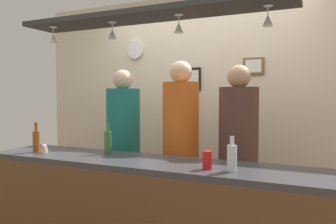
{
  "coord_description": "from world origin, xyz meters",
  "views": [
    {
      "loc": [
        1.24,
        -2.55,
        1.45
      ],
      "look_at": [
        0.0,
        0.1,
        1.3
      ],
      "focal_mm": 35.66,
      "sensor_mm": 36.0,
      "label": 1
    }
  ],
  "objects_px": {
    "bottle_soda_clear": "(232,157)",
    "picture_frame_crest": "(193,79)",
    "drink_can": "(207,160)",
    "person_right_brown_shirt": "(238,143)",
    "person_middle_orange_shirt": "(181,136)",
    "picture_frame_upper_small": "(253,66)",
    "cupcake": "(44,149)",
    "wall_clock": "(135,50)",
    "person_left_teal_shirt": "(123,136)",
    "bottle_beer_amber_tall": "(36,141)",
    "bottle_beer_green_import": "(108,141)"
  },
  "relations": [
    {
      "from": "bottle_soda_clear",
      "to": "picture_frame_crest",
      "type": "distance_m",
      "value": 1.81
    },
    {
      "from": "drink_can",
      "to": "person_right_brown_shirt",
      "type": "bearing_deg",
      "value": 87.4
    },
    {
      "from": "person_middle_orange_shirt",
      "to": "picture_frame_upper_small",
      "type": "relative_size",
      "value": 8.03
    },
    {
      "from": "drink_can",
      "to": "bottle_soda_clear",
      "type": "bearing_deg",
      "value": 1.08
    },
    {
      "from": "cupcake",
      "to": "picture_frame_crest",
      "type": "relative_size",
      "value": 0.3
    },
    {
      "from": "cupcake",
      "to": "wall_clock",
      "type": "relative_size",
      "value": 0.35
    },
    {
      "from": "person_left_teal_shirt",
      "to": "wall_clock",
      "type": "bearing_deg",
      "value": 111.62
    },
    {
      "from": "bottle_soda_clear",
      "to": "picture_frame_crest",
      "type": "xyz_separation_m",
      "value": [
        -0.83,
        1.49,
        0.59
      ]
    },
    {
      "from": "drink_can",
      "to": "picture_frame_crest",
      "type": "xyz_separation_m",
      "value": [
        -0.67,
        1.5,
        0.62
      ]
    },
    {
      "from": "bottle_soda_clear",
      "to": "person_middle_orange_shirt",
      "type": "bearing_deg",
      "value": 132.11
    },
    {
      "from": "person_right_brown_shirt",
      "to": "picture_frame_upper_small",
      "type": "xyz_separation_m",
      "value": [
        -0.02,
        0.75,
        0.72
      ]
    },
    {
      "from": "person_right_brown_shirt",
      "to": "picture_frame_upper_small",
      "type": "bearing_deg",
      "value": 91.46
    },
    {
      "from": "person_middle_orange_shirt",
      "to": "bottle_beer_amber_tall",
      "type": "bearing_deg",
      "value": -145.02
    },
    {
      "from": "person_middle_orange_shirt",
      "to": "cupcake",
      "type": "relative_size",
      "value": 22.64
    },
    {
      "from": "person_right_brown_shirt",
      "to": "drink_can",
      "type": "bearing_deg",
      "value": -92.6
    },
    {
      "from": "person_left_teal_shirt",
      "to": "cupcake",
      "type": "bearing_deg",
      "value": -112.89
    },
    {
      "from": "bottle_beer_amber_tall",
      "to": "picture_frame_crest",
      "type": "distance_m",
      "value": 1.83
    },
    {
      "from": "person_left_teal_shirt",
      "to": "wall_clock",
      "type": "xyz_separation_m",
      "value": [
        -0.29,
        0.74,
        0.98
      ]
    },
    {
      "from": "bottle_beer_amber_tall",
      "to": "person_left_teal_shirt",
      "type": "bearing_deg",
      "value": 60.32
    },
    {
      "from": "person_right_brown_shirt",
      "to": "cupcake",
      "type": "distance_m",
      "value": 1.67
    },
    {
      "from": "person_middle_orange_shirt",
      "to": "bottle_beer_amber_tall",
      "type": "relative_size",
      "value": 6.79
    },
    {
      "from": "person_left_teal_shirt",
      "to": "person_middle_orange_shirt",
      "type": "relative_size",
      "value": 0.96
    },
    {
      "from": "person_middle_orange_shirt",
      "to": "picture_frame_upper_small",
      "type": "bearing_deg",
      "value": 55.16
    },
    {
      "from": "person_right_brown_shirt",
      "to": "person_left_teal_shirt",
      "type": "bearing_deg",
      "value": 180.0
    },
    {
      "from": "drink_can",
      "to": "cupcake",
      "type": "height_order",
      "value": "drink_can"
    },
    {
      "from": "bottle_beer_green_import",
      "to": "picture_frame_crest",
      "type": "bearing_deg",
      "value": 77.66
    },
    {
      "from": "person_left_teal_shirt",
      "to": "bottle_beer_green_import",
      "type": "bearing_deg",
      "value": -70.54
    },
    {
      "from": "person_middle_orange_shirt",
      "to": "wall_clock",
      "type": "distance_m",
      "value": 1.51
    },
    {
      "from": "person_left_teal_shirt",
      "to": "person_middle_orange_shirt",
      "type": "xyz_separation_m",
      "value": [
        0.63,
        0.0,
        0.04
      ]
    },
    {
      "from": "bottle_beer_amber_tall",
      "to": "picture_frame_crest",
      "type": "height_order",
      "value": "picture_frame_crest"
    },
    {
      "from": "person_left_teal_shirt",
      "to": "bottle_beer_green_import",
      "type": "relative_size",
      "value": 6.55
    },
    {
      "from": "wall_clock",
      "to": "person_right_brown_shirt",
      "type": "bearing_deg",
      "value": -26.84
    },
    {
      "from": "person_left_teal_shirt",
      "to": "person_middle_orange_shirt",
      "type": "height_order",
      "value": "person_middle_orange_shirt"
    },
    {
      "from": "person_middle_orange_shirt",
      "to": "bottle_beer_green_import",
      "type": "distance_m",
      "value": 0.7
    },
    {
      "from": "bottle_soda_clear",
      "to": "wall_clock",
      "type": "bearing_deg",
      "value": 137.09
    },
    {
      "from": "bottle_beer_amber_tall",
      "to": "cupcake",
      "type": "height_order",
      "value": "bottle_beer_amber_tall"
    },
    {
      "from": "person_left_teal_shirt",
      "to": "person_right_brown_shirt",
      "type": "bearing_deg",
      "value": 0.0
    },
    {
      "from": "bottle_beer_green_import",
      "to": "picture_frame_crest",
      "type": "relative_size",
      "value": 1.0
    },
    {
      "from": "person_left_teal_shirt",
      "to": "bottle_beer_amber_tall",
      "type": "height_order",
      "value": "person_left_teal_shirt"
    },
    {
      "from": "person_left_teal_shirt",
      "to": "cupcake",
      "type": "height_order",
      "value": "person_left_teal_shirt"
    },
    {
      "from": "bottle_beer_amber_tall",
      "to": "bottle_soda_clear",
      "type": "distance_m",
      "value": 1.72
    },
    {
      "from": "bottle_soda_clear",
      "to": "person_left_teal_shirt",
      "type": "bearing_deg",
      "value": 150.33
    },
    {
      "from": "drink_can",
      "to": "picture_frame_upper_small",
      "type": "distance_m",
      "value": 1.67
    },
    {
      "from": "person_right_brown_shirt",
      "to": "picture_frame_crest",
      "type": "bearing_deg",
      "value": 133.14
    },
    {
      "from": "bottle_beer_amber_tall",
      "to": "picture_frame_crest",
      "type": "relative_size",
      "value": 1.0
    },
    {
      "from": "cupcake",
      "to": "picture_frame_upper_small",
      "type": "distance_m",
      "value": 2.24
    },
    {
      "from": "person_middle_orange_shirt",
      "to": "drink_can",
      "type": "distance_m",
      "value": 0.9
    },
    {
      "from": "person_middle_orange_shirt",
      "to": "picture_frame_crest",
      "type": "xyz_separation_m",
      "value": [
        -0.16,
        0.75,
        0.57
      ]
    },
    {
      "from": "wall_clock",
      "to": "bottle_beer_amber_tall",
      "type": "bearing_deg",
      "value": -94.83
    },
    {
      "from": "bottle_soda_clear",
      "to": "picture_frame_upper_small",
      "type": "xyz_separation_m",
      "value": [
        -0.15,
        1.49,
        0.71
      ]
    }
  ]
}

